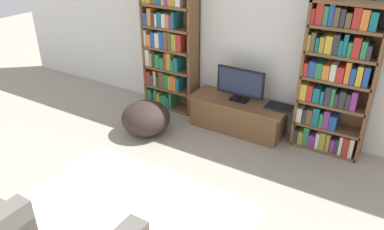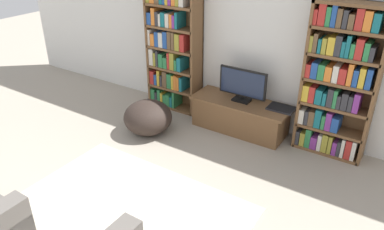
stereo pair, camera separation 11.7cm
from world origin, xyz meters
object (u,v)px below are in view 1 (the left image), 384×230
bookshelf_left (168,48)px  tv_stand (238,115)px  bookshelf_right (335,81)px  television (240,84)px  beanbag_ottoman (146,118)px  laptop (279,107)px

bookshelf_left → tv_stand: bookshelf_left is taller
bookshelf_right → television: (-1.18, -0.11, -0.25)m
television → beanbag_ottoman: 1.37m
beanbag_ottoman → television: bearing=36.7°
bookshelf_right → laptop: bookshelf_right is taller
television → bookshelf_left: bearing=174.6°
bookshelf_right → laptop: 0.79m
bookshelf_right → beanbag_ottoman: bookshelf_right is taller
bookshelf_left → tv_stand: 1.45m
bookshelf_left → laptop: size_ratio=5.48×
bookshelf_left → tv_stand: bearing=-6.1°
beanbag_ottoman → tv_stand: bearing=36.1°
bookshelf_right → television: bearing=-174.4°
bookshelf_left → bookshelf_right: size_ratio=1.00×
tv_stand → television: 0.46m
tv_stand → bookshelf_right: bearing=6.4°
tv_stand → television: (0.00, 0.02, 0.46)m
tv_stand → beanbag_ottoman: bearing=-143.9°
television → laptop: television is taller
laptop → bookshelf_right: bearing=5.2°
bookshelf_right → beanbag_ottoman: bearing=-158.2°
bookshelf_right → beanbag_ottoman: 2.49m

